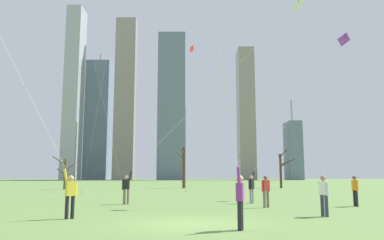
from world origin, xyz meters
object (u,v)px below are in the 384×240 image
Objects in this scene: distant_kite_high_overhead_red at (193,59)px; bare_tree_leftmost at (185,166)px; kite_flyer_midfield_left_orange at (233,142)px; bystander_strolling_midfield at (357,189)px; kite_flyer_midfield_right_green at (17,79)px; kite_flyer_far_back_purple at (271,159)px; bystander_watching_nearby at (267,190)px; kite_flyer_midfield_center_white at (148,166)px; bare_tree_left_of_center at (66,172)px; bare_tree_right_of_center at (283,168)px; bystander_far_off_by_trees at (325,194)px.

bare_tree_leftmost is at bearing 98.06° from distant_kite_high_overhead_red.
bystander_strolling_midfield is at bearing 52.52° from kite_flyer_midfield_left_orange.
kite_flyer_midfield_right_green is 15.26m from kite_flyer_far_back_purple.
kite_flyer_midfield_left_orange is 0.83× the size of kite_flyer_midfield_right_green.
kite_flyer_midfield_left_orange is at bearing -127.48° from bystander_strolling_midfield.
kite_flyer_far_back_purple is 4.39m from bystander_watching_nearby.
bare_tree_left_of_center is at bearing 117.54° from kite_flyer_midfield_center_white.
bare_tree_leftmost is 1.03× the size of bare_tree_right_of_center.
bare_tree_right_of_center is (18.53, 37.67, -2.59)m from kite_flyer_midfield_right_green.
kite_flyer_midfield_right_green is 11.53× the size of bystander_far_off_by_trees.
bare_tree_right_of_center reaches higher than bystander_far_off_by_trees.
kite_flyer_midfield_left_orange is 9.56× the size of bystander_far_off_by_trees.
bystander_far_off_by_trees is 36.27m from bare_tree_leftmost.
bystander_strolling_midfield is 32.09m from bare_tree_leftmost.
bystander_far_off_by_trees is at bearing -79.90° from bare_tree_leftmost.
kite_flyer_far_back_purple is at bearing 74.20° from kite_flyer_midfield_left_orange.
bystander_watching_nearby is at bearing -81.16° from bare_tree_leftmost.
bare_tree_leftmost is at bearing 100.10° from bystander_far_off_by_trees.
distant_kite_high_overhead_red is (-5.33, 28.42, 14.34)m from bystander_far_off_by_trees.
bare_tree_left_of_center is (-19.20, 27.05, 1.14)m from bystander_watching_nearby.
bystander_strolling_midfield is (15.27, 6.75, -4.28)m from kite_flyer_midfield_right_green.
bystander_strolling_midfield is at bearing -69.41° from distant_kite_high_overhead_red.
kite_flyer_far_back_purple is 2.35× the size of bare_tree_leftmost.
bare_tree_leftmost reaches higher than bare_tree_left_of_center.
kite_flyer_far_back_purple is 5.27m from bystander_strolling_midfield.
kite_flyer_far_back_purple reaches higher than kite_flyer_midfield_center_white.
bystander_watching_nearby is at bearing -21.06° from kite_flyer_midfield_center_white.
bare_tree_leftmost is 1.35× the size of bare_tree_left_of_center.
kite_flyer_midfield_right_green is 3.57× the size of bare_tree_right_of_center.
bare_tree_left_of_center is (-14.34, -4.25, -0.86)m from bare_tree_leftmost.
distant_kite_high_overhead_red reaches higher than kite_flyer_midfield_left_orange.
bystander_strolling_midfield is at bearing 23.83° from kite_flyer_midfield_right_green.
distant_kite_high_overhead_red is at bearing -147.45° from bare_tree_right_of_center.
bare_tree_left_of_center is at bearing -170.31° from bare_tree_right_of_center.
bystander_far_off_by_trees is 36.73m from bare_tree_right_of_center.
kite_flyer_midfield_right_green is 12.71m from bystander_far_off_by_trees.
kite_flyer_midfield_left_orange is at bearing -72.10° from kite_flyer_midfield_center_white.
kite_flyer_midfield_right_green is 42.06m from bare_tree_right_of_center.
distant_kite_high_overhead_red reaches higher than kite_flyer_midfield_center_white.
bare_tree_left_of_center reaches higher than bystander_watching_nearby.
kite_flyer_midfield_center_white is 3.15× the size of bare_tree_left_of_center.
kite_flyer_far_back_purple reaches higher than bystander_watching_nearby.
bystander_watching_nearby is at bearing 108.82° from bystander_far_off_by_trees.
kite_flyer_midfield_right_green is at bearing 158.07° from kite_flyer_midfield_left_orange.
kite_flyer_midfield_center_white is (4.00, 8.41, -2.99)m from kite_flyer_midfield_right_green.
bare_tree_right_of_center is at bearing 75.59° from kite_flyer_far_back_purple.
bystander_far_off_by_trees is 1.00× the size of bystander_watching_nearby.
bystander_watching_nearby is (-1.01, -3.90, -1.75)m from kite_flyer_far_back_purple.
kite_flyer_midfield_left_orange is 12.53m from bystander_strolling_midfield.
kite_flyer_midfield_right_green reaches higher than bystander_far_off_by_trees.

